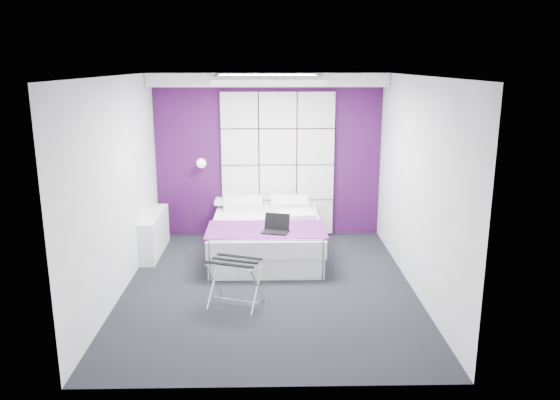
# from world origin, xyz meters

# --- Properties ---
(floor) EXTENTS (4.40, 4.40, 0.00)m
(floor) POSITION_xyz_m (0.00, 0.00, 0.00)
(floor) COLOR black
(floor) RESTS_ON ground
(ceiling) EXTENTS (4.40, 4.40, 0.00)m
(ceiling) POSITION_xyz_m (0.00, 0.00, 2.60)
(ceiling) COLOR white
(ceiling) RESTS_ON wall_back
(wall_back) EXTENTS (3.60, 0.00, 3.60)m
(wall_back) POSITION_xyz_m (0.00, 2.20, 1.30)
(wall_back) COLOR silver
(wall_back) RESTS_ON floor
(wall_left) EXTENTS (0.00, 4.40, 4.40)m
(wall_left) POSITION_xyz_m (-1.80, 0.00, 1.30)
(wall_left) COLOR silver
(wall_left) RESTS_ON floor
(wall_right) EXTENTS (0.00, 4.40, 4.40)m
(wall_right) POSITION_xyz_m (1.80, 0.00, 1.30)
(wall_right) COLOR silver
(wall_right) RESTS_ON floor
(accent_wall) EXTENTS (3.58, 0.02, 2.58)m
(accent_wall) POSITION_xyz_m (0.00, 2.19, 1.30)
(accent_wall) COLOR #3B0E40
(accent_wall) RESTS_ON wall_back
(soffit) EXTENTS (3.58, 0.50, 0.20)m
(soffit) POSITION_xyz_m (0.00, 1.95, 2.50)
(soffit) COLOR white
(soffit) RESTS_ON wall_back
(headboard) EXTENTS (1.80, 0.08, 2.30)m
(headboard) POSITION_xyz_m (0.15, 2.14, 1.17)
(headboard) COLOR silver
(headboard) RESTS_ON wall_back
(skylight) EXTENTS (1.36, 0.86, 0.12)m
(skylight) POSITION_xyz_m (0.00, 0.60, 2.55)
(skylight) COLOR white
(skylight) RESTS_ON ceiling
(wall_lamp) EXTENTS (0.15, 0.15, 0.15)m
(wall_lamp) POSITION_xyz_m (-1.05, 2.06, 1.22)
(wall_lamp) COLOR white
(wall_lamp) RESTS_ON wall_back
(radiator) EXTENTS (0.22, 1.20, 0.60)m
(radiator) POSITION_xyz_m (-1.69, 1.30, 0.30)
(radiator) COLOR white
(radiator) RESTS_ON floor
(bed) EXTENTS (1.62, 1.95, 0.69)m
(bed) POSITION_xyz_m (-0.03, 1.16, 0.29)
(bed) COLOR white
(bed) RESTS_ON floor
(nightstand) EXTENTS (0.50, 0.39, 0.06)m
(nightstand) POSITION_xyz_m (-0.60, 2.02, 0.61)
(nightstand) COLOR white
(nightstand) RESTS_ON wall_back
(luggage_rack) EXTENTS (0.56, 0.41, 0.55)m
(luggage_rack) POSITION_xyz_m (-0.39, -0.53, 0.28)
(luggage_rack) COLOR silver
(luggage_rack) RESTS_ON floor
(laptop) EXTENTS (0.34, 0.24, 0.24)m
(laptop) POSITION_xyz_m (0.09, 0.56, 0.61)
(laptop) COLOR black
(laptop) RESTS_ON bed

